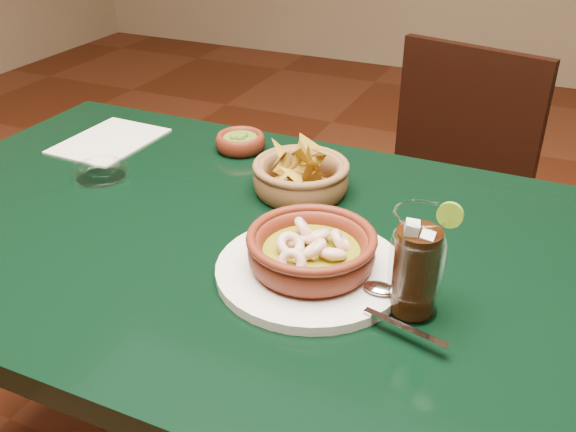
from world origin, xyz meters
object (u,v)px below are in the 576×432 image
at_px(chip_basket, 301,177).
at_px(cola_drink, 416,265).
at_px(dining_table, 219,274).
at_px(dining_chair, 437,208).
at_px(shrimp_plate, 312,256).

relative_size(chip_basket, cola_drink, 1.19).
xyz_separation_m(dining_table, dining_chair, (0.24, 0.70, -0.17)).
height_order(dining_table, chip_basket, chip_basket).
relative_size(dining_table, cola_drink, 6.98).
relative_size(dining_chair, cola_drink, 5.11).
bearing_deg(shrimp_plate, chip_basket, 116.79).
distance_m(shrimp_plate, cola_drink, 0.16).
xyz_separation_m(dining_table, chip_basket, (0.08, 0.17, 0.13)).
xyz_separation_m(chip_basket, cola_drink, (0.27, -0.26, 0.04)).
xyz_separation_m(dining_table, cola_drink, (0.35, -0.09, 0.17)).
relative_size(dining_chair, chip_basket, 4.28).
bearing_deg(dining_chair, shrimp_plate, -92.70).
relative_size(dining_table, chip_basket, 5.84).
bearing_deg(dining_table, shrimp_plate, -18.93).
relative_size(shrimp_plate, cola_drink, 2.09).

